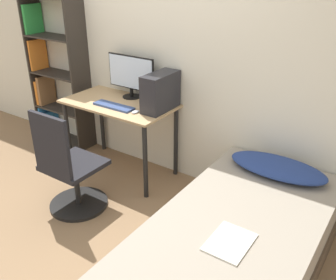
{
  "coord_description": "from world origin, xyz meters",
  "views": [
    {
      "loc": [
        2.09,
        -1.57,
        2.04
      ],
      "look_at": [
        0.59,
        0.63,
        0.75
      ],
      "focal_mm": 40.0,
      "sensor_mm": 36.0,
      "label": 1
    }
  ],
  "objects_px": {
    "bookshelf": "(54,78)",
    "keyboard": "(114,106)",
    "office_chair": "(70,174)",
    "bed": "(234,250)",
    "monitor": "(131,75)",
    "pc_tower": "(161,92)"
  },
  "relations": [
    {
      "from": "office_chair",
      "to": "keyboard",
      "type": "bearing_deg",
      "value": 93.48
    },
    {
      "from": "bed",
      "to": "keyboard",
      "type": "height_order",
      "value": "keyboard"
    },
    {
      "from": "bed",
      "to": "pc_tower",
      "type": "distance_m",
      "value": 1.57
    },
    {
      "from": "bookshelf",
      "to": "monitor",
      "type": "bearing_deg",
      "value": 1.76
    },
    {
      "from": "bookshelf",
      "to": "pc_tower",
      "type": "distance_m",
      "value": 1.6
    },
    {
      "from": "office_chair",
      "to": "monitor",
      "type": "relative_size",
      "value": 1.72
    },
    {
      "from": "office_chair",
      "to": "pc_tower",
      "type": "height_order",
      "value": "pc_tower"
    },
    {
      "from": "bookshelf",
      "to": "keyboard",
      "type": "xyz_separation_m",
      "value": [
        1.18,
        -0.29,
        -0.01
      ]
    },
    {
      "from": "monitor",
      "to": "bookshelf",
      "type": "bearing_deg",
      "value": -178.24
    },
    {
      "from": "office_chair",
      "to": "pc_tower",
      "type": "distance_m",
      "value": 1.1
    },
    {
      "from": "office_chair",
      "to": "pc_tower",
      "type": "xyz_separation_m",
      "value": [
        0.37,
        0.86,
        0.58
      ]
    },
    {
      "from": "keyboard",
      "to": "pc_tower",
      "type": "relative_size",
      "value": 1.05
    },
    {
      "from": "bed",
      "to": "monitor",
      "type": "distance_m",
      "value": 2.0
    },
    {
      "from": "keyboard",
      "to": "pc_tower",
      "type": "distance_m",
      "value": 0.48
    },
    {
      "from": "bookshelf",
      "to": "keyboard",
      "type": "relative_size",
      "value": 3.95
    },
    {
      "from": "office_chair",
      "to": "keyboard",
      "type": "height_order",
      "value": "office_chair"
    },
    {
      "from": "bookshelf",
      "to": "office_chair",
      "type": "distance_m",
      "value": 1.6
    },
    {
      "from": "office_chair",
      "to": "monitor",
      "type": "bearing_deg",
      "value": 94.65
    },
    {
      "from": "keyboard",
      "to": "bed",
      "type": "bearing_deg",
      "value": -20.22
    },
    {
      "from": "bookshelf",
      "to": "monitor",
      "type": "height_order",
      "value": "bookshelf"
    },
    {
      "from": "office_chair",
      "to": "monitor",
      "type": "height_order",
      "value": "monitor"
    },
    {
      "from": "bed",
      "to": "monitor",
      "type": "bearing_deg",
      "value": 150.86
    }
  ]
}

